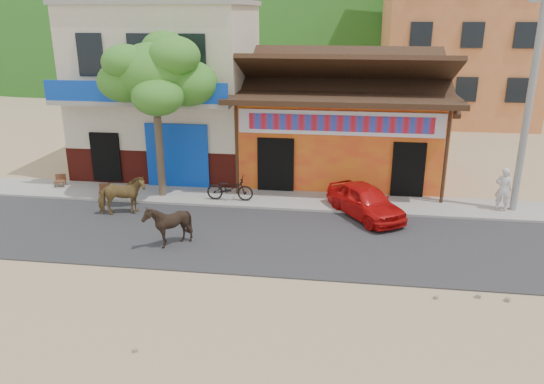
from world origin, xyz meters
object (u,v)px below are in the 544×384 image
Objects in this scene: utility_pole at (530,96)px; red_car at (365,201)px; tree at (157,117)px; cow_dark at (168,225)px; scooter at (230,188)px; cafe_chair_right at (104,185)px; cow_tan at (122,196)px; pedestrian at (503,189)px; cafe_chair_left at (59,176)px.

utility_pole is 2.39× the size of red_car.
tree is 4.40× the size of cow_dark.
scooter is 4.78m from cafe_chair_right.
cow_tan is 1.19× the size of cow_dark.
red_car is 3.77× the size of cafe_chair_right.
tree reaches higher than cafe_chair_right.
tree is 3.47× the size of scooter.
utility_pole is 3.26m from pedestrian.
utility_pole reaches higher than tree.
cow_tan reaches higher than cow_dark.
cow_tan is at bearing 115.33° from scooter.
scooter is at bearing -85.82° from cow_tan.
cow_tan is 1.99m from cafe_chair_right.
cow_tan is 0.48× the size of red_car.
utility_pole is 10.73m from scooter.
utility_pole is 9.22× the size of cafe_chair_left.
pedestrian is at bearing -89.62° from scooter.
scooter is 7.11m from cafe_chair_left.
red_car is 1.94× the size of scooter.
cow_dark is at bearing 175.23° from red_car.
cafe_chair_left is at bearing 83.22° from scooter.
pedestrian reaches higher than cafe_chair_right.
cow_tan is (-0.75, -1.97, -2.39)m from tree.
cow_tan is at bearing 152.95° from red_car.
cow_dark reaches higher than cafe_chair_left.
cow_tan reaches higher than cafe_chair_right.
red_car is at bearing -167.01° from utility_pole.
cafe_chair_right is (-3.76, 3.77, -0.16)m from cow_dark.
pedestrian is 16.77m from cafe_chair_left.
scooter is (2.68, -0.22, -2.55)m from tree.
cow_dark is 1.57× the size of cafe_chair_left.
utility_pole is 12.46m from cow_dark.
pedestrian reaches higher than cow_dark.
cow_tan is 4.36m from cafe_chair_left.
cow_dark is 0.41× the size of red_car.
cow_tan is 3.34m from cow_dark.
red_car is 12.08m from cafe_chair_left.
cow_dark is at bearing 164.37° from scooter.
cow_tan is 1.05× the size of pedestrian.
cafe_chair_right is at bearing 91.76° from scooter.
tree is 12.56m from pedestrian.
utility_pole is at bearing 111.06° from cow_dark.
cow_dark is at bearing -156.22° from cow_tan.
utility_pole is at bearing -16.34° from cafe_chair_right.
utility_pole is at bearing -20.67° from red_car.
utility_pole is at bearing 0.90° from tree.
tree is 6.76× the size of cafe_chair_right.
cafe_chair_right is (-14.89, -0.70, -3.56)m from utility_pole.
cafe_chair_left is (-16.76, 0.32, -0.34)m from pedestrian.
utility_pole is at bearing -89.17° from scooter.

